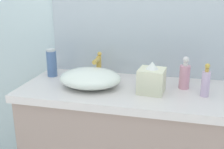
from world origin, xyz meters
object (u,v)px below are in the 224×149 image
at_px(soap_dispenser, 206,82).
at_px(perfume_bottle, 52,63).
at_px(sink_basin, 90,78).
at_px(lotion_bottle, 185,75).
at_px(tissue_box, 152,79).

distance_m(soap_dispenser, perfume_bottle, 0.95).
xyz_separation_m(sink_basin, soap_dispenser, (0.64, 0.00, 0.03)).
bearing_deg(lotion_bottle, soap_dispenser, -42.68).
height_order(sink_basin, perfume_bottle, perfume_bottle).
distance_m(soap_dispenser, lotion_bottle, 0.14).
relative_size(sink_basin, tissue_box, 2.07).
height_order(sink_basin, tissue_box, tissue_box).
bearing_deg(sink_basin, soap_dispenser, 0.12).
xyz_separation_m(perfume_bottle, tissue_box, (0.66, -0.14, -0.01)).
bearing_deg(soap_dispenser, lotion_bottle, 137.32).
bearing_deg(tissue_box, sink_basin, 178.65).
distance_m(perfume_bottle, tissue_box, 0.68).
bearing_deg(soap_dispenser, tissue_box, -178.04).
bearing_deg(lotion_bottle, tissue_box, -148.77).
relative_size(soap_dispenser, perfume_bottle, 1.00).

